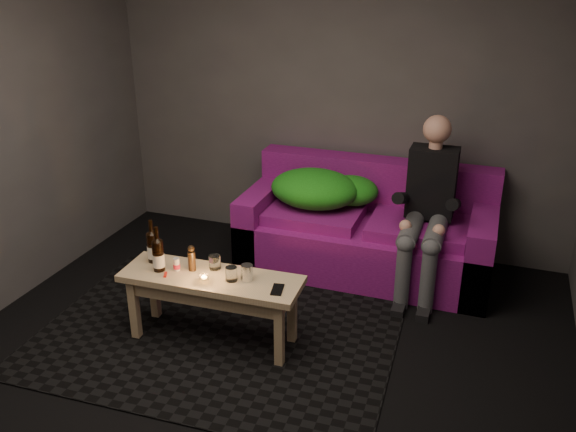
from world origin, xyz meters
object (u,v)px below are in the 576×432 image
sofa (367,233)px  beer_bottle_a (153,246)px  person (428,204)px  steel_cup (247,273)px  beer_bottle_b (158,255)px  coffee_table (212,288)px

sofa → beer_bottle_a: (-1.19, -1.33, 0.29)m
person → steel_cup: 1.55m
person → beer_bottle_b: bearing=-141.1°
sofa → steel_cup: 1.47m
sofa → coffee_table: sofa is taller
beer_bottle_b → steel_cup: beer_bottle_b is taller
sofa → coffee_table: bearing=-117.9°
person → coffee_table: size_ratio=1.10×
coffee_table → person: bearing=45.2°
sofa → coffee_table: (-0.74, -1.39, 0.09)m
beer_bottle_b → steel_cup: bearing=6.7°
sofa → beer_bottle_b: size_ratio=6.39×
coffee_table → beer_bottle_b: (-0.36, -0.04, 0.20)m
coffee_table → steel_cup: size_ratio=11.33×
sofa → person: 0.64m
sofa → person: (0.48, -0.16, 0.38)m
coffee_table → beer_bottle_a: size_ratio=4.00×
sofa → beer_bottle_a: sofa is taller
sofa → beer_bottle_b: bearing=-127.3°
sofa → beer_bottle_a: 1.81m
sofa → beer_bottle_b: sofa is taller
beer_bottle_a → steel_cup: bearing=-2.4°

